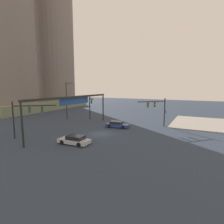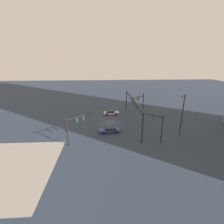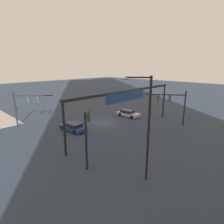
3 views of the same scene
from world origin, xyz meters
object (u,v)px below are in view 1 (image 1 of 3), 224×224
traffic_signal_opposite_side (26,113)px  traffic_signal_cross_street (90,105)px  traffic_signal_near_corner (158,108)px  sedan_car_approaching (117,124)px  streetlamp_curved_arm (67,98)px  sedan_car_waiting_far (74,140)px

traffic_signal_opposite_side → traffic_signal_cross_street: 17.26m
traffic_signal_near_corner → sedan_car_approaching: 8.61m
traffic_signal_cross_street → streetlamp_curved_arm: (-1.79, 5.38, 1.42)m
traffic_signal_opposite_side → sedan_car_waiting_far: (0.92, -8.47, -3.31)m
traffic_signal_near_corner → sedan_car_waiting_far: 18.05m
sedan_car_approaching → sedan_car_waiting_far: (-11.89, 0.92, 0.00)m
traffic_signal_cross_street → streetlamp_curved_arm: 5.85m
streetlamp_curved_arm → sedan_car_approaching: streetlamp_curved_arm is taller
traffic_signal_opposite_side → sedan_car_waiting_far: traffic_signal_opposite_side is taller
traffic_signal_opposite_side → streetlamp_curved_arm: (15.47, 5.13, 1.19)m
traffic_signal_near_corner → traffic_signal_cross_street: 15.99m
traffic_signal_near_corner → sedan_car_approaching: traffic_signal_near_corner is taller
traffic_signal_near_corner → traffic_signal_cross_street: traffic_signal_near_corner is taller
traffic_signal_opposite_side → streetlamp_curved_arm: size_ratio=0.64×
traffic_signal_opposite_side → sedan_car_waiting_far: size_ratio=1.26×
traffic_signal_cross_street → sedan_car_waiting_far: (-16.34, -8.21, -3.08)m
traffic_signal_cross_street → sedan_car_approaching: size_ratio=1.22×
traffic_signal_cross_street → traffic_signal_opposite_side: bearing=-45.2°
traffic_signal_cross_street → traffic_signal_near_corner: bearing=44.3°
traffic_signal_near_corner → traffic_signal_opposite_side: (-16.88, 16.25, 0.06)m
sedan_car_approaching → streetlamp_curved_arm: bearing=164.4°
traffic_signal_opposite_side → sedan_car_approaching: 16.22m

